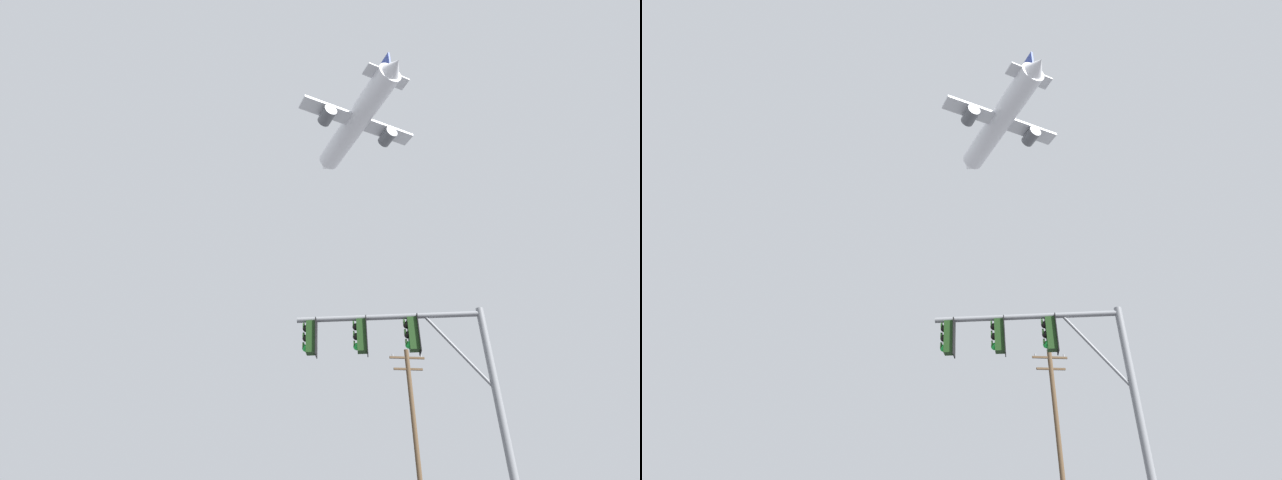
% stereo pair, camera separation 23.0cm
% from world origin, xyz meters
% --- Properties ---
extents(signal_pole_near, '(5.09, 1.19, 6.19)m').
position_xyz_m(signal_pole_near, '(3.14, 7.79, 4.76)').
color(signal_pole_near, slate).
rests_on(signal_pole_near, ground).
extents(utility_pole, '(2.20, 0.28, 10.00)m').
position_xyz_m(utility_pole, '(7.54, 22.85, 5.31)').
color(utility_pole, brown).
rests_on(utility_pole, ground).
extents(airplane, '(16.11, 20.86, 5.80)m').
position_xyz_m(airplane, '(8.41, 37.75, 46.18)').
color(airplane, white).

